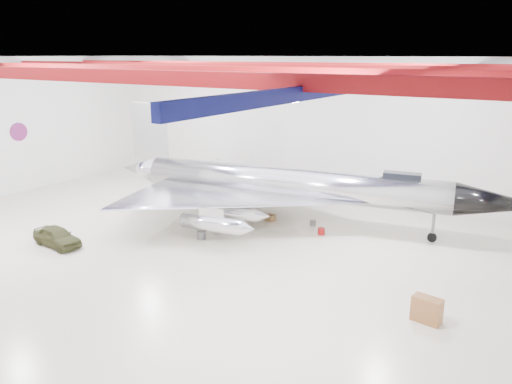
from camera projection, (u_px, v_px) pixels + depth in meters
The scene contains 14 objects.
floor at pixel (192, 245), 30.21m from camera, with size 40.00×40.00×0.00m, color beige.
wall_back at pixel (308, 126), 40.87m from camera, with size 40.00×40.00×0.00m, color silver.
ceiling at pixel (185, 57), 27.28m from camera, with size 40.00×40.00×0.00m, color #0A0F38.
ceiling_structure at pixel (185, 70), 27.46m from camera, with size 39.50×29.50×1.08m.
wall_roundel at pixel (19, 132), 40.97m from camera, with size 1.50×1.50×0.10m, color #B21414.
jet_aircraft at pixel (289, 187), 33.32m from camera, with size 28.46×19.31×7.82m.
jeep at pixel (57, 236), 29.93m from camera, with size 1.41×3.52×1.20m, color #393B1D.
desk at pixel (427, 310), 21.42m from camera, with size 1.24×0.62×1.13m, color brown.
engine_drum at pixel (201, 235), 31.17m from camera, with size 0.55×0.55×0.50m, color #59595B.
parts_bin at pixel (270, 218), 34.56m from camera, with size 0.64×0.52×0.45m, color olive.
crate_small at pixel (160, 197), 40.07m from camera, with size 0.33×0.27×0.23m, color #59595B.
tool_chest at pixel (321, 231), 31.95m from camera, with size 0.47×0.47×0.42m, color maroon.
oil_barrel at pixel (233, 213), 35.67m from camera, with size 0.48×0.38×0.33m, color olive.
spares_box at pixel (313, 223), 33.61m from camera, with size 0.42×0.42×0.38m, color #59595B.
Camera 1 is at (18.67, -21.57, 11.16)m, focal length 35.00 mm.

